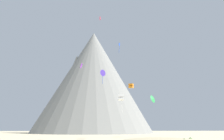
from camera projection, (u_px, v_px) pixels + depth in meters
bush_far_left at (190, 139)px, 53.04m from camera, size 2.04×2.04×0.80m
rock_massif at (91, 82)px, 138.05m from camera, size 67.42×67.42×56.96m
kite_white_low at (121, 98)px, 57.61m from camera, size 1.36×1.43×4.09m
kite_violet_mid at (81, 66)px, 55.66m from camera, size 0.56×0.57×1.09m
kite_rainbow_high at (100, 18)px, 71.70m from camera, size 0.49×0.66×1.04m
kite_green_low at (153, 99)px, 75.86m from camera, size 2.47×2.54×2.42m
kite_blue_high at (119, 46)px, 75.76m from camera, size 0.61×0.83×3.30m
kite_indigo_mid at (103, 73)px, 59.59m from camera, size 1.49×1.14×3.40m
kite_orange_low at (131, 86)px, 66.41m from camera, size 1.55×1.56×1.18m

